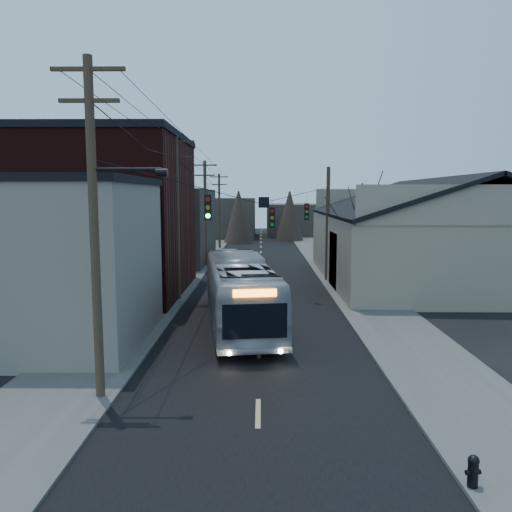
% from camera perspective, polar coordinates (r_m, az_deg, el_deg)
% --- Properties ---
extents(ground, '(160.00, 160.00, 0.00)m').
position_cam_1_polar(ground, '(13.69, 0.17, -21.03)').
color(ground, black).
rests_on(ground, ground).
extents(road_surface, '(9.00, 110.00, 0.02)m').
position_cam_1_polar(road_surface, '(42.57, 0.51, -1.71)').
color(road_surface, black).
rests_on(road_surface, ground).
extents(sidewalk_left, '(4.00, 110.00, 0.12)m').
position_cam_1_polar(sidewalk_left, '(43.08, -8.17, -1.61)').
color(sidewalk_left, '#474744').
rests_on(sidewalk_left, ground).
extents(sidewalk_right, '(4.00, 110.00, 0.12)m').
position_cam_1_polar(sidewalk_right, '(43.05, 9.20, -1.64)').
color(sidewalk_right, '#474744').
rests_on(sidewalk_right, ground).
extents(building_clapboard, '(8.00, 8.00, 7.00)m').
position_cam_1_polar(building_clapboard, '(23.15, -22.50, -0.83)').
color(building_clapboard, slate).
rests_on(building_clapboard, ground).
extents(building_brick, '(10.00, 12.00, 10.00)m').
position_cam_1_polar(building_brick, '(33.67, -16.85, 4.23)').
color(building_brick, black).
rests_on(building_brick, ground).
extents(building_left_far, '(9.00, 14.00, 7.00)m').
position_cam_1_polar(building_left_far, '(49.12, -10.64, 3.42)').
color(building_left_far, '#352F2A').
rests_on(building_left_far, ground).
extents(warehouse, '(16.16, 20.60, 7.73)m').
position_cam_1_polar(warehouse, '(39.44, 19.74, 1.12)').
color(warehouse, gray).
rests_on(warehouse, ground).
extents(building_far_left, '(10.00, 12.00, 6.00)m').
position_cam_1_polar(building_far_left, '(77.41, -3.88, 4.40)').
color(building_far_left, '#352F2A').
rests_on(building_far_left, ground).
extents(building_far_right, '(12.00, 14.00, 5.00)m').
position_cam_1_polar(building_far_right, '(82.47, 5.47, 4.20)').
color(building_far_right, '#352F2A').
rests_on(building_far_right, ground).
extents(bare_tree, '(0.40, 0.40, 7.20)m').
position_cam_1_polar(bare_tree, '(32.84, 11.90, 1.87)').
color(bare_tree, black).
rests_on(bare_tree, ground).
extents(utility_lines, '(11.24, 45.28, 10.50)m').
position_cam_1_polar(utility_lines, '(36.40, -4.43, 4.62)').
color(utility_lines, '#382B1E').
rests_on(utility_lines, ground).
extents(bus, '(4.46, 12.39, 3.38)m').
position_cam_1_polar(bus, '(24.62, -1.85, -4.14)').
color(bus, '#9FA3AA').
rests_on(bus, ground).
extents(parked_car, '(1.98, 4.81, 1.55)m').
position_cam_1_polar(parked_car, '(44.99, -3.34, -0.27)').
color(parked_car, '#B9BCC1').
rests_on(parked_car, ground).
extents(fire_hydrant, '(0.34, 0.25, 0.72)m').
position_cam_1_polar(fire_hydrant, '(12.68, 23.57, -21.49)').
color(fire_hydrant, black).
rests_on(fire_hydrant, sidewalk_right).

